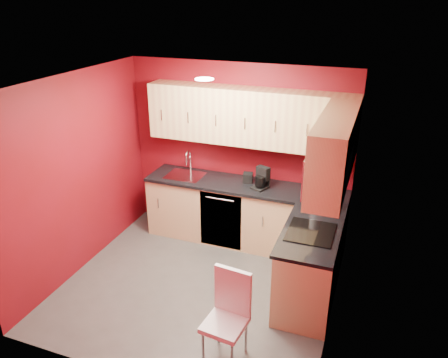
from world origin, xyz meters
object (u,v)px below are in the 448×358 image
Objects in this scene: coffee_maker at (260,178)px; paper_towel at (317,196)px; microwave at (328,171)px; napkin_holder at (248,178)px; sink at (186,173)px; dining_chair at (225,320)px.

coffee_maker is 0.86m from paper_towel.
microwave is 5.53× the size of napkin_holder.
coffee_maker is 2.13× the size of napkin_holder.
dining_chair is (1.40, -2.16, -0.47)m from sink.
sink is 0.55× the size of dining_chair.
sink is (-2.09, 1.00, -0.72)m from microwave.
microwave reaches higher than coffee_maker.
coffee_maker is (-0.96, 0.93, -0.60)m from microwave.
sink reaches higher than paper_towel.
napkin_holder is 0.45× the size of paper_towel.
microwave is 2.48× the size of paper_towel.
coffee_maker reaches higher than dining_chair.
coffee_maker is at bearing 135.97° from microwave.
coffee_maker is at bearing -33.13° from napkin_holder.
dining_chair is at bearing -120.92° from microwave.
microwave is at bearing 65.43° from dining_chair.
paper_towel is at bearing -11.19° from sink.
napkin_holder is at bearing 108.54° from dining_chair.
napkin_holder is 1.12m from paper_towel.
coffee_maker is at bearing -3.78° from sink.
paper_towel reaches higher than napkin_holder.
dining_chair is (-0.69, -1.16, -1.19)m from microwave.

